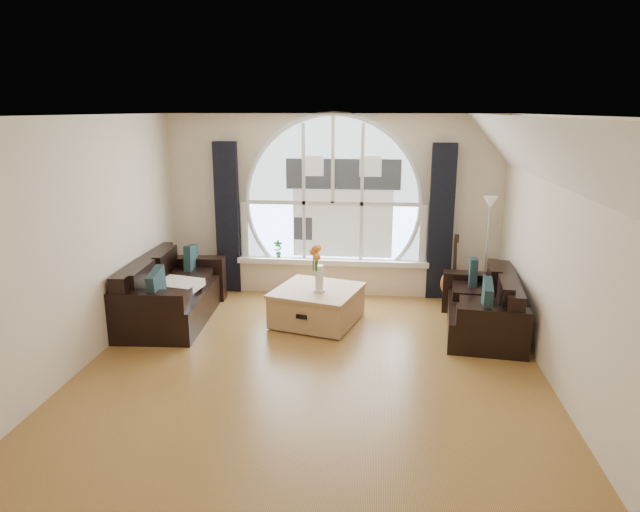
{
  "coord_description": "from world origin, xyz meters",
  "views": [
    {
      "loc": [
        0.69,
        -5.57,
        2.75
      ],
      "look_at": [
        0.0,
        0.9,
        1.05
      ],
      "focal_mm": 31.49,
      "sensor_mm": 36.0,
      "label": 1
    }
  ],
  "objects_px": {
    "vase_flowers": "(319,262)",
    "floor_lamp": "(486,253)",
    "sofa_right": "(482,302)",
    "coffee_chest": "(317,304)",
    "guitar": "(454,269)",
    "potted_plant": "(278,249)",
    "sofa_left": "(173,291)"
  },
  "relations": [
    {
      "from": "vase_flowers",
      "to": "floor_lamp",
      "type": "bearing_deg",
      "value": 23.08
    },
    {
      "from": "vase_flowers",
      "to": "potted_plant",
      "type": "height_order",
      "value": "vase_flowers"
    },
    {
      "from": "sofa_left",
      "to": "sofa_right",
      "type": "bearing_deg",
      "value": -3.46
    },
    {
      "from": "sofa_right",
      "to": "vase_flowers",
      "type": "bearing_deg",
      "value": -173.26
    },
    {
      "from": "sofa_right",
      "to": "potted_plant",
      "type": "relative_size",
      "value": 6.11
    },
    {
      "from": "sofa_right",
      "to": "vase_flowers",
      "type": "distance_m",
      "value": 2.12
    },
    {
      "from": "coffee_chest",
      "to": "potted_plant",
      "type": "bearing_deg",
      "value": 136.72
    },
    {
      "from": "coffee_chest",
      "to": "vase_flowers",
      "type": "bearing_deg",
      "value": -52.48
    },
    {
      "from": "sofa_left",
      "to": "sofa_right",
      "type": "distance_m",
      "value": 4.05
    },
    {
      "from": "sofa_right",
      "to": "sofa_left",
      "type": "bearing_deg",
      "value": -173.74
    },
    {
      "from": "coffee_chest",
      "to": "floor_lamp",
      "type": "height_order",
      "value": "floor_lamp"
    },
    {
      "from": "guitar",
      "to": "floor_lamp",
      "type": "bearing_deg",
      "value": -12.2
    },
    {
      "from": "floor_lamp",
      "to": "potted_plant",
      "type": "xyz_separation_m",
      "value": [
        -3.04,
        0.38,
        -0.11
      ]
    },
    {
      "from": "sofa_left",
      "to": "floor_lamp",
      "type": "height_order",
      "value": "floor_lamp"
    },
    {
      "from": "sofa_left",
      "to": "floor_lamp",
      "type": "bearing_deg",
      "value": 9.28
    },
    {
      "from": "potted_plant",
      "to": "sofa_left",
      "type": "bearing_deg",
      "value": -132.37
    },
    {
      "from": "floor_lamp",
      "to": "guitar",
      "type": "bearing_deg",
      "value": 168.06
    },
    {
      "from": "sofa_right",
      "to": "vase_flowers",
      "type": "xyz_separation_m",
      "value": [
        -2.07,
        -0.01,
        0.46
      ]
    },
    {
      "from": "coffee_chest",
      "to": "guitar",
      "type": "xyz_separation_m",
      "value": [
        1.88,
        0.96,
        0.28
      ]
    },
    {
      "from": "sofa_right",
      "to": "guitar",
      "type": "relative_size",
      "value": 1.56
    },
    {
      "from": "sofa_left",
      "to": "potted_plant",
      "type": "distance_m",
      "value": 1.8
    },
    {
      "from": "sofa_left",
      "to": "vase_flowers",
      "type": "relative_size",
      "value": 2.7
    },
    {
      "from": "guitar",
      "to": "potted_plant",
      "type": "height_order",
      "value": "guitar"
    },
    {
      "from": "sofa_left",
      "to": "potted_plant",
      "type": "xyz_separation_m",
      "value": [
        1.2,
        1.32,
        0.29
      ]
    },
    {
      "from": "coffee_chest",
      "to": "guitar",
      "type": "bearing_deg",
      "value": 42.92
    },
    {
      "from": "sofa_right",
      "to": "potted_plant",
      "type": "bearing_deg",
      "value": 161.45
    },
    {
      "from": "sofa_right",
      "to": "coffee_chest",
      "type": "relative_size",
      "value": 1.59
    },
    {
      "from": "sofa_left",
      "to": "coffee_chest",
      "type": "height_order",
      "value": "sofa_left"
    },
    {
      "from": "sofa_right",
      "to": "potted_plant",
      "type": "xyz_separation_m",
      "value": [
        -2.85,
        1.34,
        0.29
      ]
    },
    {
      "from": "sofa_left",
      "to": "vase_flowers",
      "type": "distance_m",
      "value": 2.03
    },
    {
      "from": "sofa_left",
      "to": "coffee_chest",
      "type": "relative_size",
      "value": 1.82
    },
    {
      "from": "coffee_chest",
      "to": "floor_lamp",
      "type": "relative_size",
      "value": 0.65
    }
  ]
}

